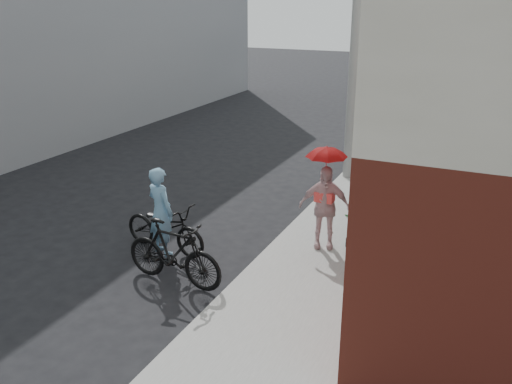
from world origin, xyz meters
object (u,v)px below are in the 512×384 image
Objects in this scene: utility_pole at (356,42)px; bike_left at (165,227)px; officer at (161,211)px; bike_right at (174,253)px; planter at (359,243)px; kimono_woman at (324,207)px.

utility_pole is 3.88× the size of bike_left.
officer is 1.22m from bike_right.
planter is (3.33, 1.52, -0.62)m from officer.
utility_pole is at bearing 81.55° from kimono_woman.
planter is at bearing -60.81° from bike_left.
planter is at bearing -71.76° from utility_pole.
bike_left is 3.63m from planter.
kimono_woman is at bearing -60.23° from bike_left.
kimono_woman is at bearing -133.51° from officer.
bike_left is at bearing -157.26° from planter.
bike_right is at bearing -148.91° from kimono_woman.
officer is 3.71m from planter.
planter is (0.63, 0.23, -0.69)m from kimono_woman.
utility_pole is at bearing -7.14° from bike_right.
officer reaches higher than planter.
kimono_woman reaches higher than bike_right.
utility_pole is 20.02× the size of planter.
planter is at bearing -43.30° from bike_right.
planter is (2.51, 2.38, -0.34)m from bike_right.
bike_left is 2.98m from kimono_woman.
bike_left is (-0.01, 0.12, -0.36)m from officer.
officer is at bearing -155.49° from planter.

